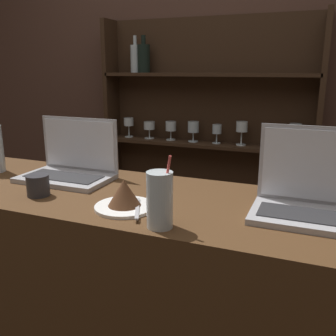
% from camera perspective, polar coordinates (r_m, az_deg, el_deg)
% --- Properties ---
extents(bar_counter, '(1.90, 0.54, 0.97)m').
position_cam_1_polar(bar_counter, '(1.54, -7.05, -21.17)').
color(bar_counter, '#4C3019').
rests_on(bar_counter, ground_plane).
extents(back_wall, '(7.00, 0.06, 2.70)m').
position_cam_1_polar(back_wall, '(2.42, 7.25, 13.86)').
color(back_wall, '#4C3328').
rests_on(back_wall, ground_plane).
extents(back_shelf, '(1.34, 0.18, 1.69)m').
position_cam_1_polar(back_shelf, '(2.41, 5.60, 2.72)').
color(back_shelf, '#332114').
rests_on(back_shelf, ground_plane).
extents(laptop_near, '(0.35, 0.21, 0.23)m').
position_cam_1_polar(laptop_near, '(1.51, -14.61, 0.44)').
color(laptop_near, '#ADADB2').
rests_on(laptop_near, bar_counter).
extents(laptop_far, '(0.31, 0.21, 0.26)m').
position_cam_1_polar(laptop_far, '(1.16, 20.51, -3.91)').
color(laptop_far, '#ADADB2').
rests_on(laptop_far, bar_counter).
extents(cake_plate, '(0.18, 0.19, 0.09)m').
position_cam_1_polar(cake_plate, '(1.15, -6.66, -4.37)').
color(cake_plate, white).
rests_on(cake_plate, bar_counter).
extents(water_glass, '(0.07, 0.07, 0.20)m').
position_cam_1_polar(water_glass, '(1.00, -1.26, -4.88)').
color(water_glass, silver).
rests_on(water_glass, bar_counter).
extents(coffee_cup, '(0.08, 0.08, 0.07)m').
position_cam_1_polar(coffee_cup, '(1.34, -19.20, -2.52)').
color(coffee_cup, '#2D2D33').
rests_on(coffee_cup, bar_counter).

